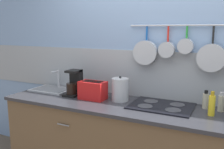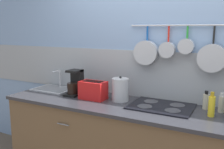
# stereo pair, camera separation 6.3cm
# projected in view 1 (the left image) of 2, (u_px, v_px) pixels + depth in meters

# --- Properties ---
(wall_back) EXTENTS (7.20, 0.16, 2.60)m
(wall_back) POSITION_uv_depth(u_px,v_px,m) (162.00, 64.00, 2.62)
(wall_back) COLOR #84A3CC
(wall_back) RESTS_ON ground_plane
(countertop) EXTENTS (3.12, 0.66, 0.03)m
(countertop) POSITION_uv_depth(u_px,v_px,m) (149.00, 110.00, 2.37)
(countertop) COLOR #2D2D33
(countertop) RESTS_ON cabinet_base
(sink_basin) EXTENTS (0.47, 0.34, 0.23)m
(sink_basin) POSITION_uv_depth(u_px,v_px,m) (52.00, 88.00, 3.05)
(sink_basin) COLOR #B7BABF
(sink_basin) RESTS_ON countertop
(coffee_maker) EXTENTS (0.15, 0.21, 0.29)m
(coffee_maker) POSITION_uv_depth(u_px,v_px,m) (74.00, 84.00, 2.81)
(coffee_maker) COLOR black
(coffee_maker) RESTS_ON countertop
(toaster) EXTENTS (0.29, 0.17, 0.20)m
(toaster) POSITION_uv_depth(u_px,v_px,m) (93.00, 90.00, 2.65)
(toaster) COLOR red
(toaster) RESTS_ON countertop
(kettle) EXTENTS (0.17, 0.17, 0.26)m
(kettle) POSITION_uv_depth(u_px,v_px,m) (120.00, 90.00, 2.58)
(kettle) COLOR #B7BABF
(kettle) RESTS_ON countertop
(cooktop) EXTENTS (0.59, 0.45, 0.01)m
(cooktop) POSITION_uv_depth(u_px,v_px,m) (161.00, 106.00, 2.40)
(cooktop) COLOR black
(cooktop) RESTS_ON countertop
(bottle_hot_sauce) EXTENTS (0.06, 0.06, 0.17)m
(bottle_hot_sauce) POSITION_uv_depth(u_px,v_px,m) (206.00, 100.00, 2.34)
(bottle_hot_sauce) COLOR #BFB799
(bottle_hot_sauce) RESTS_ON countertop
(bottle_vinegar) EXTENTS (0.06, 0.06, 0.21)m
(bottle_vinegar) POSITION_uv_depth(u_px,v_px,m) (212.00, 105.00, 2.14)
(bottle_vinegar) COLOR yellow
(bottle_vinegar) RESTS_ON countertop
(bottle_dish_soap) EXTENTS (0.05, 0.05, 0.18)m
(bottle_dish_soap) POSITION_uv_depth(u_px,v_px,m) (221.00, 103.00, 2.25)
(bottle_dish_soap) COLOR #BFB799
(bottle_dish_soap) RESTS_ON countertop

